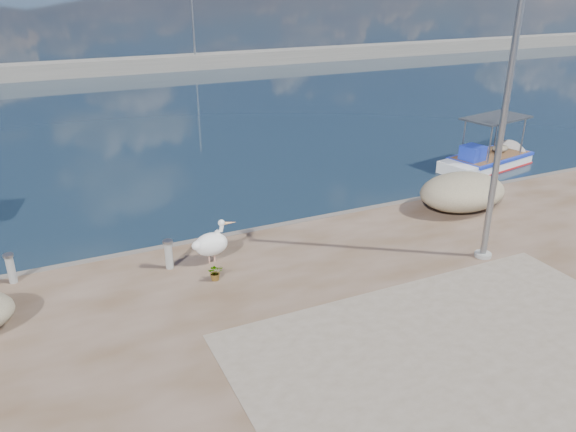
# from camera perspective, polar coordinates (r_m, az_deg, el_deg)

# --- Properties ---
(ground) EXTENTS (1400.00, 1400.00, 0.00)m
(ground) POSITION_cam_1_polar(r_m,az_deg,el_deg) (13.12, 7.19, -11.17)
(ground) COLOR #162635
(ground) RESTS_ON ground
(quay_patch) EXTENTS (9.00, 7.00, 0.01)m
(quay_patch) POSITION_cam_1_polar(r_m,az_deg,el_deg) (11.52, 19.90, -14.97)
(quay_patch) COLOR gray
(quay_patch) RESTS_ON quay
(breakwater) EXTENTS (120.00, 2.20, 7.50)m
(breakwater) POSITION_cam_1_polar(r_m,az_deg,el_deg) (49.89, -18.49, 14.14)
(breakwater) COLOR gray
(breakwater) RESTS_ON ground
(boat_right) EXTENTS (5.31, 2.60, 2.45)m
(boat_right) POSITION_cam_1_polar(r_m,az_deg,el_deg) (25.21, 19.74, 5.19)
(boat_right) COLOR white
(boat_right) RESTS_ON ground
(pelican) EXTENTS (1.18, 0.59, 1.14)m
(pelican) POSITION_cam_1_polar(r_m,az_deg,el_deg) (14.59, -7.75, -2.78)
(pelican) COLOR tan
(pelican) RESTS_ON quay
(lamp_post) EXTENTS (0.44, 0.96, 7.00)m
(lamp_post) POSITION_cam_1_polar(r_m,az_deg,el_deg) (14.76, 20.75, 7.67)
(lamp_post) COLOR gray
(lamp_post) RESTS_ON quay
(bollard_near) EXTENTS (0.26, 0.26, 0.78)m
(bollard_near) POSITION_cam_1_polar(r_m,az_deg,el_deg) (14.53, -12.03, -3.72)
(bollard_near) COLOR gray
(bollard_near) RESTS_ON quay
(bollard_far) EXTENTS (0.25, 0.25, 0.76)m
(bollard_far) POSITION_cam_1_polar(r_m,az_deg,el_deg) (15.13, -26.35, -4.68)
(bollard_far) COLOR gray
(bollard_far) RESTS_ON quay
(potted_plant) EXTENTS (0.43, 0.39, 0.42)m
(potted_plant) POSITION_cam_1_polar(r_m,az_deg,el_deg) (13.89, -7.37, -5.68)
(potted_plant) COLOR #33722D
(potted_plant) RESTS_ON quay
(net_pile_c) EXTENTS (2.92, 2.09, 1.15)m
(net_pile_c) POSITION_cam_1_polar(r_m,az_deg,el_deg) (18.68, 17.29, 2.36)
(net_pile_c) COLOR tan
(net_pile_c) RESTS_ON quay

